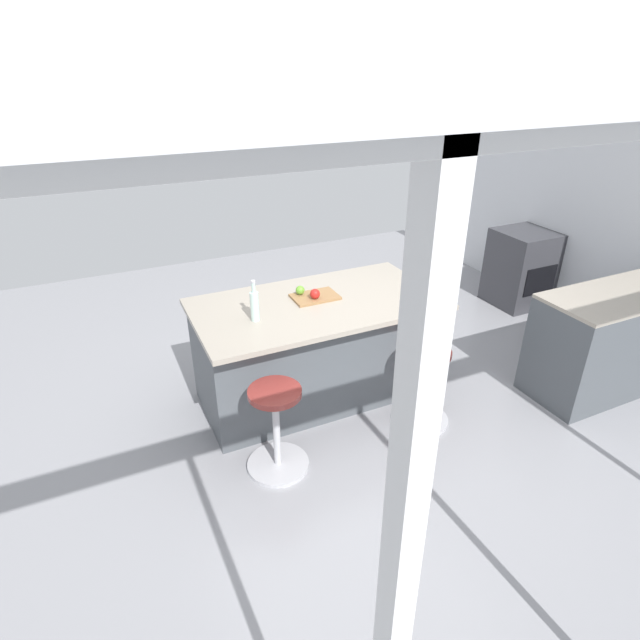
% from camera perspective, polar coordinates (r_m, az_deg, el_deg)
% --- Properties ---
extents(ground_plane, '(7.80, 7.80, 0.00)m').
position_cam_1_polar(ground_plane, '(4.40, 4.09, -8.96)').
color(ground_plane, gray).
extents(interior_partition_left, '(0.12, 5.14, 2.68)m').
position_cam_1_polar(interior_partition_left, '(5.82, 32.00, 10.74)').
color(interior_partition_left, silver).
rests_on(interior_partition_left, ground_plane).
extents(oven_range, '(0.60, 0.61, 0.87)m').
position_cam_1_polar(oven_range, '(6.35, 21.49, 5.42)').
color(oven_range, '#38383D').
rests_on(oven_range, ground_plane).
extents(kitchen_island, '(1.93, 1.04, 0.89)m').
position_cam_1_polar(kitchen_island, '(4.23, -0.56, -3.15)').
color(kitchen_island, '#4C5156').
rests_on(kitchen_island, ground_plane).
extents(stool_by_window, '(0.44, 0.44, 0.65)m').
position_cam_1_polar(stool_by_window, '(4.08, 11.46, -7.50)').
color(stool_by_window, '#B7B7BC').
rests_on(stool_by_window, ground_plane).
extents(stool_middle, '(0.44, 0.44, 0.65)m').
position_cam_1_polar(stool_middle, '(3.60, -4.86, -12.30)').
color(stool_middle, '#B7B7BC').
rests_on(stool_middle, ground_plane).
extents(cutting_board, '(0.36, 0.24, 0.02)m').
position_cam_1_polar(cutting_board, '(4.06, -0.56, 2.61)').
color(cutting_board, olive).
rests_on(cutting_board, kitchen_island).
extents(apple_green, '(0.07, 0.07, 0.07)m').
position_cam_1_polar(apple_green, '(4.06, -2.23, 3.34)').
color(apple_green, '#609E2D').
rests_on(apple_green, cutting_board).
extents(apple_red, '(0.08, 0.08, 0.08)m').
position_cam_1_polar(apple_red, '(3.98, -0.57, 2.93)').
color(apple_red, red).
rests_on(apple_red, cutting_board).
extents(water_bottle, '(0.06, 0.06, 0.31)m').
position_cam_1_polar(water_bottle, '(3.69, -7.30, 1.68)').
color(water_bottle, silver).
rests_on(water_bottle, kitchen_island).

